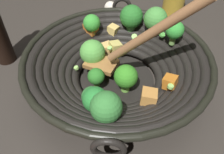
% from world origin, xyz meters
% --- Properties ---
extents(ground_plane, '(4.00, 4.00, 0.00)m').
position_xyz_m(ground_plane, '(0.00, 0.00, 0.00)').
color(ground_plane, '#332D28').
extents(wok, '(0.40, 0.44, 0.25)m').
position_xyz_m(wok, '(-0.00, -0.00, 0.06)').
color(wok, black).
rests_on(wok, ground).
extents(garlic_bulb, '(0.04, 0.04, 0.04)m').
position_xyz_m(garlic_bulb, '(0.03, -0.32, 0.02)').
color(garlic_bulb, silver).
rests_on(garlic_bulb, ground).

